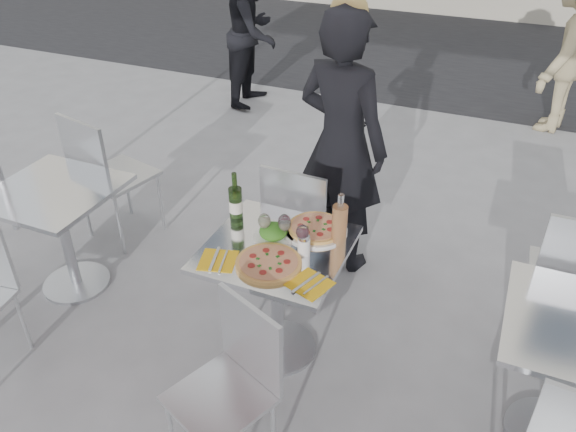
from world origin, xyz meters
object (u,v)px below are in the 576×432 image
at_px(pedestrian_b, 566,48).
at_px(wineglass_red_a, 284,223).
at_px(pizza_near, 269,263).
at_px(napkin_left, 218,260).
at_px(wine_bottle, 236,202).
at_px(wineglass_red_b, 303,233).
at_px(woman_diner, 341,145).
at_px(chair_far, 300,218).
at_px(wineglass_white_b, 285,224).
at_px(side_table_left, 60,218).
at_px(carafe, 340,223).
at_px(pizza_far, 316,228).
at_px(napkin_right, 310,284).
at_px(pedestrian_a, 254,32).
at_px(sugar_shaker, 304,245).
at_px(main_table, 277,278).
at_px(side_chair_lfar, 104,170).
at_px(wineglass_white_a, 264,222).
at_px(salad_plate, 273,233).

height_order(pedestrian_b, wineglass_red_a, pedestrian_b).
xyz_separation_m(pizza_near, napkin_left, (-0.25, -0.07, -0.01)).
bearing_deg(pedestrian_b, pizza_near, -3.25).
bearing_deg(wine_bottle, pizza_near, -41.75).
xyz_separation_m(wineglass_red_b, napkin_left, (-0.36, -0.24, -0.11)).
height_order(wineglass_red_a, napkin_left, wineglass_red_a).
bearing_deg(woman_diner, chair_far, 89.95).
distance_m(wineglass_white_b, wineglass_red_a, 0.02).
height_order(side_table_left, carafe, carafe).
distance_m(pizza_near, wine_bottle, 0.46).
xyz_separation_m(pedestrian_b, wineglass_red_a, (-1.31, -3.96, 0.02)).
relative_size(pizza_far, napkin_right, 1.49).
bearing_deg(carafe, pedestrian_a, 122.64).
xyz_separation_m(chair_far, napkin_right, (0.38, -0.80, 0.20)).
xyz_separation_m(pizza_near, sugar_shaker, (0.13, 0.15, 0.04)).
relative_size(main_table, chair_far, 0.81).
height_order(pizza_near, wine_bottle, wine_bottle).
bearing_deg(main_table, wineglass_white_b, 69.72).
relative_size(pedestrian_b, wineglass_white_b, 10.70).
bearing_deg(napkin_left, side_chair_lfar, 134.85).
distance_m(side_table_left, pizza_far, 1.67).
xyz_separation_m(carafe, sugar_shaker, (-0.13, -0.17, -0.06)).
height_order(wineglass_white_a, napkin_left, wineglass_white_a).
height_order(side_table_left, wineglass_white_b, wineglass_white_b).
bearing_deg(napkin_right, wineglass_white_b, 151.59).
relative_size(main_table, wineglass_white_b, 4.76).
bearing_deg(salad_plate, side_table_left, -177.61).
distance_m(carafe, wineglass_red_b, 0.21).
xyz_separation_m(wineglass_white_b, napkin_right, (0.25, -0.27, -0.11)).
bearing_deg(napkin_right, wineglass_red_b, 138.94).
bearing_deg(napkin_right, pizza_far, 126.36).
distance_m(main_table, pedestrian_b, 4.26).
distance_m(wineglass_red_a, napkin_right, 0.40).
relative_size(main_table, napkin_left, 3.38).
height_order(chair_far, wineglass_white_a, chair_far).
height_order(main_table, woman_diner, woman_diner).
height_order(salad_plate, sugar_shaker, sugar_shaker).
relative_size(side_chair_lfar, wineglass_red_b, 6.38).
bearing_deg(salad_plate, main_table, -52.80).
relative_size(salad_plate, wineglass_red_b, 1.40).
bearing_deg(wineglass_red_b, side_chair_lfar, 162.95).
height_order(side_table_left, salad_plate, salad_plate).
xyz_separation_m(carafe, wineglass_white_b, (-0.26, -0.11, -0.01)).
bearing_deg(sugar_shaker, salad_plate, 162.63).
relative_size(pizza_far, wineglass_white_b, 2.17).
bearing_deg(main_table, wineglass_white_a, 156.51).
bearing_deg(wineglass_white_a, wineglass_red_b, -4.47).
relative_size(side_chair_lfar, carafe, 3.47).
bearing_deg(pizza_far, side_chair_lfar, 169.06).
bearing_deg(pizza_near, napkin_left, -164.34).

